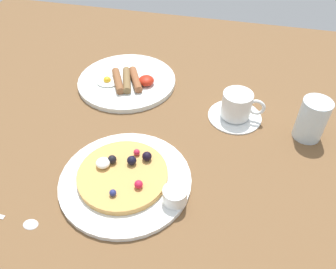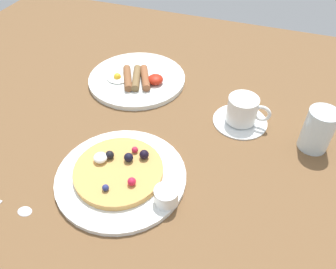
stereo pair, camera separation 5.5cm
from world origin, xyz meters
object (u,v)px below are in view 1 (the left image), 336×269
breakfast_plate (127,81)px  teaspoon (9,218)px  coffee_cup (238,104)px  pancake_plate (126,180)px  coffee_saucer (235,116)px  syrup_ramekin (175,195)px  water_glass (312,119)px

breakfast_plate → teaspoon: bearing=-98.7°
coffee_cup → teaspoon: (-37.66, -38.73, -3.75)cm
pancake_plate → teaspoon: size_ratio=1.48×
coffee_saucer → coffee_cup: bearing=-4.5°
syrup_ramekin → coffee_cup: (8.85, 28.37, 1.27)cm
coffee_cup → breakfast_plate: bearing=166.1°
coffee_saucer → water_glass: size_ratio=1.32×
pancake_plate → syrup_ramekin: size_ratio=5.78×
pancake_plate → syrup_ramekin: (10.79, -2.87, 2.17)cm
pancake_plate → syrup_ramekin: bearing=-14.9°
coffee_cup → water_glass: (16.47, -2.78, 0.95)cm
breakfast_plate → teaspoon: (-7.09, -46.31, -0.42)cm
coffee_cup → teaspoon: bearing=-134.2°
syrup_ramekin → coffee_cup: coffee_cup is taller
syrup_ramekin → teaspoon: (-28.81, -10.36, -2.48)cm
coffee_saucer → water_glass: bearing=-9.5°
breakfast_plate → coffee_cup: size_ratio=2.60×
coffee_saucer → syrup_ramekin: bearing=-107.0°
breakfast_plate → water_glass: water_glass is taller
syrup_ramekin → coffee_saucer: bearing=73.0°
teaspoon → coffee_saucer: bearing=46.0°
coffee_cup → water_glass: size_ratio=1.04×
breakfast_plate → coffee_cup: bearing=-13.9°
syrup_ramekin → teaspoon: syrup_ramekin is taller
pancake_plate → breakfast_plate: bearing=108.3°
breakfast_plate → teaspoon: 46.85cm
pancake_plate → teaspoon: (-18.02, -13.23, -0.31)cm
breakfast_plate → coffee_saucer: breakfast_plate is taller
coffee_cup → water_glass: bearing=-9.6°
pancake_plate → water_glass: size_ratio=2.68×
pancake_plate → water_glass: bearing=32.2°
teaspoon → water_glass: bearing=33.6°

